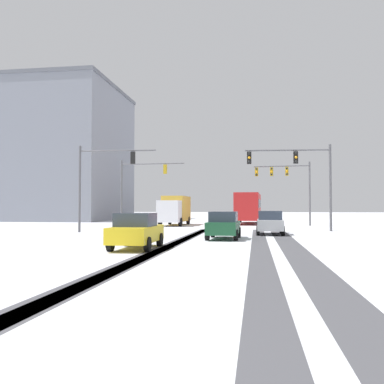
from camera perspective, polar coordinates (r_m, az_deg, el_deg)
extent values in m
cube|color=#4C4C51|center=(20.05, -3.22, -7.43)|extent=(0.71, 32.06, 0.01)
cube|color=#4C4C51|center=(19.63, 9.17, -7.52)|extent=(0.84, 32.06, 0.01)
cube|color=#4C4C51|center=(19.70, 13.51, -7.47)|extent=(1.12, 32.06, 0.01)
cube|color=#4C4C51|center=(20.08, -3.67, -7.42)|extent=(0.80, 32.06, 0.01)
cylinder|color=#56565B|center=(32.86, -14.90, 0.41)|extent=(0.18, 0.18, 6.50)
cylinder|color=#56565B|center=(32.21, -9.99, 5.51)|extent=(5.80, 0.44, 0.12)
cube|color=black|center=(31.86, -7.97, 4.58)|extent=(0.33, 0.26, 0.90)
sphere|color=black|center=(32.05, -7.90, 5.09)|extent=(0.20, 0.20, 0.20)
sphere|color=orange|center=(32.01, -7.91, 4.55)|extent=(0.20, 0.20, 0.20)
sphere|color=black|center=(31.98, -7.91, 4.02)|extent=(0.20, 0.20, 0.20)
cylinder|color=#56565B|center=(32.59, 18.17, 0.46)|extent=(0.18, 0.18, 6.50)
cylinder|color=#56565B|center=(32.25, 12.70, 5.52)|extent=(6.22, 0.56, 0.12)
cube|color=black|center=(32.27, 13.81, 4.54)|extent=(0.34, 0.26, 0.90)
sphere|color=black|center=(32.15, 13.85, 5.10)|extent=(0.20, 0.20, 0.20)
sphere|color=orange|center=(32.12, 13.86, 4.57)|extent=(0.20, 0.20, 0.20)
sphere|color=black|center=(32.09, 13.86, 4.04)|extent=(0.20, 0.20, 0.20)
cube|color=black|center=(31.90, 7.71, 4.57)|extent=(0.34, 0.26, 0.90)
sphere|color=black|center=(31.78, 7.72, 5.15)|extent=(0.20, 0.20, 0.20)
sphere|color=orange|center=(31.74, 7.73, 4.61)|extent=(0.20, 0.20, 0.20)
sphere|color=black|center=(31.71, 7.73, 4.07)|extent=(0.20, 0.20, 0.20)
cylinder|color=#56565B|center=(42.21, -9.49, -0.16)|extent=(0.18, 0.18, 6.50)
cylinder|color=#56565B|center=(41.44, -5.34, 3.81)|extent=(6.32, 0.31, 0.12)
cube|color=#B79319|center=(41.06, -3.64, 3.09)|extent=(0.33, 0.25, 0.90)
sphere|color=black|center=(41.25, -3.59, 3.48)|extent=(0.20, 0.20, 0.20)
sphere|color=orange|center=(41.22, -3.59, 3.07)|extent=(0.20, 0.20, 0.20)
sphere|color=black|center=(41.19, -3.59, 2.65)|extent=(0.20, 0.20, 0.20)
cylinder|color=#56565B|center=(44.46, 15.59, -0.20)|extent=(0.18, 0.18, 6.50)
cylinder|color=#56565B|center=(44.60, 11.94, 3.43)|extent=(5.62, 0.55, 0.12)
cube|color=#B79319|center=(44.54, 12.67, 2.73)|extent=(0.34, 0.26, 0.90)
sphere|color=black|center=(44.41, 12.67, 3.13)|extent=(0.20, 0.20, 0.20)
sphere|color=orange|center=(44.38, 12.67, 2.75)|extent=(0.20, 0.20, 0.20)
sphere|color=black|center=(44.36, 12.67, 2.36)|extent=(0.20, 0.20, 0.20)
cube|color=#B79319|center=(44.58, 10.68, 2.71)|extent=(0.34, 0.26, 0.90)
sphere|color=black|center=(44.44, 10.67, 3.12)|extent=(0.20, 0.20, 0.20)
sphere|color=orange|center=(44.42, 10.67, 2.73)|extent=(0.20, 0.20, 0.20)
sphere|color=black|center=(44.39, 10.68, 2.34)|extent=(0.20, 0.20, 0.20)
cube|color=#B79319|center=(44.66, 8.70, 2.69)|extent=(0.34, 0.26, 0.90)
sphere|color=black|center=(44.53, 8.68, 3.09)|extent=(0.20, 0.20, 0.20)
sphere|color=orange|center=(44.50, 8.68, 2.71)|extent=(0.20, 0.20, 0.20)
sphere|color=black|center=(44.48, 8.68, 2.32)|extent=(0.20, 0.20, 0.20)
cube|color=#B7BABF|center=(29.66, 10.47, -4.36)|extent=(1.75, 4.12, 0.70)
cube|color=#2D3847|center=(29.49, 10.47, -3.11)|extent=(1.59, 1.92, 0.60)
cylinder|color=black|center=(30.94, 8.93, -4.92)|extent=(0.23, 0.64, 0.64)
cylinder|color=black|center=(30.97, 11.93, -4.89)|extent=(0.23, 0.64, 0.64)
cylinder|color=black|center=(28.40, 8.89, -5.18)|extent=(0.23, 0.64, 0.64)
cylinder|color=black|center=(28.43, 12.16, -5.15)|extent=(0.23, 0.64, 0.64)
cube|color=#194C2D|center=(25.15, 4.30, -4.81)|extent=(1.80, 4.14, 0.70)
cube|color=#2D3847|center=(24.97, 4.26, -3.33)|extent=(1.60, 1.94, 0.60)
cylinder|color=black|center=(26.52, 2.83, -5.42)|extent=(0.24, 0.65, 0.64)
cylinder|color=black|center=(26.37, 6.33, -5.43)|extent=(0.24, 0.65, 0.64)
cylinder|color=black|center=(24.00, 2.07, -5.78)|extent=(0.24, 0.65, 0.64)
cylinder|color=black|center=(23.83, 5.94, -5.80)|extent=(0.24, 0.65, 0.64)
cube|color=yellow|center=(19.38, -7.48, -5.62)|extent=(1.79, 4.13, 0.70)
cube|color=#2D3847|center=(19.21, -7.59, -3.71)|extent=(1.60, 1.93, 0.60)
cylinder|color=black|center=(20.85, -8.74, -6.33)|extent=(0.23, 0.64, 0.64)
cylinder|color=black|center=(20.46, -4.37, -6.43)|extent=(0.23, 0.64, 0.64)
cylinder|color=black|center=(18.42, -10.95, -6.88)|extent=(0.23, 0.64, 0.64)
cylinder|color=black|center=(17.99, -6.03, -7.03)|extent=(0.23, 0.64, 0.64)
cube|color=#B21E1E|center=(48.47, 7.64, -1.97)|extent=(2.88, 11.08, 2.90)
cube|color=#283342|center=(48.47, 7.64, -1.55)|extent=(2.89, 10.20, 0.90)
cylinder|color=black|center=(44.59, 8.92, -3.82)|extent=(0.33, 0.97, 0.96)
cylinder|color=black|center=(44.72, 5.87, -3.83)|extent=(0.33, 0.97, 0.96)
cylinder|color=black|center=(51.74, 9.15, -3.57)|extent=(0.33, 0.97, 0.96)
cylinder|color=black|center=(51.85, 6.52, -3.58)|extent=(0.33, 0.97, 0.96)
cube|color=silver|center=(40.98, -3.08, -2.62)|extent=(2.11, 2.21, 2.10)
cube|color=gold|center=(44.60, -2.11, -2.25)|extent=(2.21, 5.21, 2.60)
cylinder|color=black|center=(41.24, -1.58, -4.07)|extent=(0.28, 0.84, 0.84)
cylinder|color=black|center=(41.65, -4.32, -4.05)|extent=(0.28, 0.84, 0.84)
cylinder|color=black|center=(45.86, -0.53, -3.87)|extent=(0.28, 0.84, 0.84)
cylinder|color=black|center=(46.23, -3.01, -3.85)|extent=(0.28, 0.84, 0.84)
cube|color=gray|center=(67.71, -20.99, 4.51)|extent=(26.72, 18.51, 18.89)
cube|color=slate|center=(69.46, -20.89, 12.48)|extent=(27.02, 18.81, 0.50)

